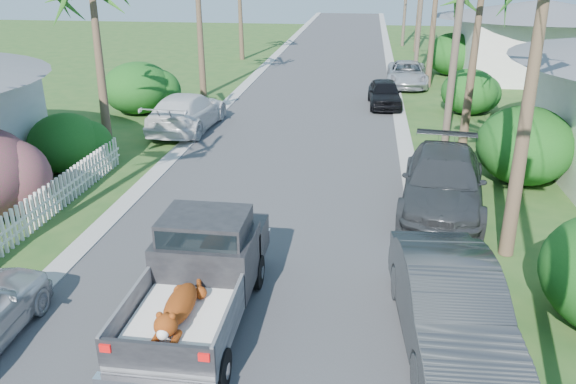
# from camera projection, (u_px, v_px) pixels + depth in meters

# --- Properties ---
(road) EXTENTS (8.00, 100.00, 0.02)m
(road) POSITION_uv_depth(u_px,v_px,m) (319.00, 87.00, 32.29)
(road) COLOR #38383A
(road) RESTS_ON ground
(curb_left) EXTENTS (0.60, 100.00, 0.06)m
(curb_left) POSITION_uv_depth(u_px,v_px,m) (246.00, 85.00, 32.83)
(curb_left) COLOR #A5A39E
(curb_left) RESTS_ON ground
(curb_right) EXTENTS (0.60, 100.00, 0.06)m
(curb_right) POSITION_uv_depth(u_px,v_px,m) (395.00, 89.00, 31.74)
(curb_right) COLOR #A5A39E
(curb_right) RESTS_ON ground
(pickup_truck) EXTENTS (1.98, 5.12, 2.06)m
(pickup_truck) POSITION_uv_depth(u_px,v_px,m) (204.00, 268.00, 11.29)
(pickup_truck) COLOR black
(pickup_truck) RESTS_ON ground
(parked_car_rn) EXTENTS (2.12, 5.03, 1.62)m
(parked_car_rn) POSITION_uv_depth(u_px,v_px,m) (450.00, 307.00, 10.37)
(parked_car_rn) COLOR #2A2D2F
(parked_car_rn) RESTS_ON ground
(parked_car_rm) EXTENTS (3.02, 5.90, 1.64)m
(parked_car_rm) POSITION_uv_depth(u_px,v_px,m) (443.00, 182.00, 16.17)
(parked_car_rm) COLOR #303235
(parked_car_rm) RESTS_ON ground
(parked_car_rf) EXTENTS (1.75, 3.92, 1.31)m
(parked_car_rf) POSITION_uv_depth(u_px,v_px,m) (385.00, 94.00, 27.79)
(parked_car_rf) COLOR black
(parked_car_rf) RESTS_ON ground
(parked_car_rd) EXTENTS (2.39, 4.95, 1.36)m
(parked_car_rd) POSITION_uv_depth(u_px,v_px,m) (407.00, 74.00, 32.46)
(parked_car_rd) COLOR silver
(parked_car_rd) RESTS_ON ground
(parked_car_lf) EXTENTS (2.47, 5.53, 1.57)m
(parked_car_lf) POSITION_uv_depth(u_px,v_px,m) (187.00, 112.00, 23.87)
(parked_car_lf) COLOR silver
(parked_car_lf) RESTS_ON ground
(shrub_l_c) EXTENTS (2.40, 2.64, 2.00)m
(shrub_l_c) POSITION_uv_depth(u_px,v_px,m) (66.00, 143.00, 19.11)
(shrub_l_c) COLOR #134213
(shrub_l_c) RESTS_ON ground
(shrub_l_d) EXTENTS (3.20, 3.52, 2.40)m
(shrub_l_d) POSITION_uv_depth(u_px,v_px,m) (138.00, 88.00, 26.44)
(shrub_l_d) COLOR #134213
(shrub_l_d) RESTS_ON ground
(shrub_r_b) EXTENTS (3.00, 3.30, 2.50)m
(shrub_r_b) POSITION_uv_depth(u_px,v_px,m) (524.00, 145.00, 18.01)
(shrub_r_b) COLOR #134213
(shrub_r_b) RESTS_ON ground
(shrub_r_c) EXTENTS (2.60, 2.86, 2.10)m
(shrub_r_c) POSITION_uv_depth(u_px,v_px,m) (469.00, 92.00, 26.37)
(shrub_r_c) COLOR #134213
(shrub_r_c) RESTS_ON ground
(shrub_r_d) EXTENTS (3.20, 3.52, 2.60)m
(shrub_r_d) POSITION_uv_depth(u_px,v_px,m) (453.00, 54.00, 35.37)
(shrub_r_d) COLOR #134213
(shrub_r_d) RESTS_ON ground
(picket_fence) EXTENTS (0.10, 11.00, 1.00)m
(picket_fence) POSITION_uv_depth(u_px,v_px,m) (33.00, 213.00, 15.00)
(picket_fence) COLOR white
(picket_fence) RESTS_ON ground
(house_right_far) EXTENTS (9.00, 8.00, 4.60)m
(house_right_far) POSITION_uv_depth(u_px,v_px,m) (538.00, 42.00, 34.42)
(house_right_far) COLOR silver
(house_right_far) RESTS_ON ground
(utility_pole_b) EXTENTS (1.60, 0.26, 9.00)m
(utility_pole_b) POSITION_uv_depth(u_px,v_px,m) (457.00, 30.00, 18.84)
(utility_pole_b) COLOR brown
(utility_pole_b) RESTS_ON ground
(utility_pole_c) EXTENTS (1.60, 0.26, 9.00)m
(utility_pole_c) POSITION_uv_depth(u_px,v_px,m) (421.00, 1.00, 32.58)
(utility_pole_c) COLOR brown
(utility_pole_c) RESTS_ON ground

